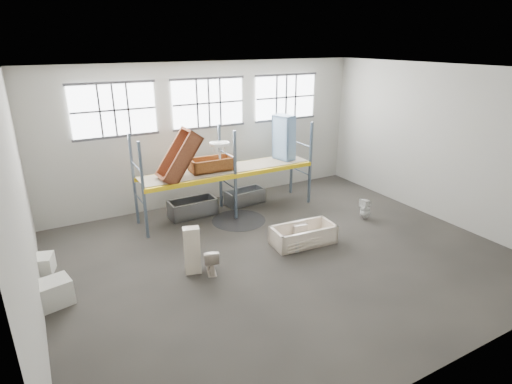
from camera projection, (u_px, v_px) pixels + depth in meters
floor at (282, 257)px, 11.52m from camera, size 12.00×10.00×0.10m
ceiling at (286, 68)px, 9.74m from camera, size 12.00×10.00×0.10m
wall_back at (209, 133)px, 14.78m from camera, size 12.00×0.10×5.00m
wall_front at (455, 253)px, 6.49m from camera, size 12.00×0.10×5.00m
wall_left at (19, 215)px, 7.90m from camera, size 0.10×10.00×5.00m
wall_right at (440, 143)px, 13.37m from camera, size 0.10×10.00×5.00m
window_left at (114, 110)px, 12.86m from camera, size 2.60×0.04×1.60m
window_mid at (208, 103)px, 14.30m from camera, size 2.60×0.04×1.60m
window_right at (286, 97)px, 15.75m from camera, size 2.60×0.04×1.60m
rack_upright_la at (143, 191)px, 12.00m from camera, size 0.08×0.08×3.00m
rack_upright_lb at (134, 180)px, 12.99m from camera, size 0.08×0.08×3.00m
rack_upright_ma at (235, 176)px, 13.36m from camera, size 0.08×0.08×3.00m
rack_upright_mb at (220, 167)px, 14.35m from camera, size 0.08×0.08×3.00m
rack_upright_ra at (310, 163)px, 14.72m from camera, size 0.08×0.08×3.00m
rack_upright_rb at (292, 156)px, 15.71m from camera, size 0.08×0.08×3.00m
rack_beam_front at (235, 176)px, 13.36m from camera, size 6.00×0.10×0.14m
rack_beam_back at (220, 167)px, 14.35m from camera, size 6.00×0.10×0.14m
shelf_deck at (227, 169)px, 13.83m from camera, size 5.90×1.10×0.03m
wet_patch at (239, 220)px, 13.72m from camera, size 1.80×1.80×0.00m
bathtub_beige at (303, 235)px, 12.09m from camera, size 1.94×1.03×0.55m
cistern_spare at (300, 230)px, 12.34m from camera, size 0.46×0.27×0.41m
sink_in_tub at (282, 239)px, 12.08m from camera, size 0.47×0.47×0.14m
toilet_beige at (211, 260)px, 10.56m from camera, size 0.56×0.76×0.70m
cistern_tall at (192, 250)px, 10.45m from camera, size 0.46×0.36×1.26m
toilet_white at (365, 209)px, 13.72m from camera, size 0.34×0.33×0.72m
steel_tub_left at (193, 208)px, 13.98m from camera, size 1.60×0.77×0.58m
steel_tub_right at (245, 196)px, 15.08m from camera, size 1.48×0.80×0.52m
rust_tub_flat at (212, 164)px, 13.53m from camera, size 1.48×0.71×0.41m
rust_tub_tilted at (179, 156)px, 12.63m from camera, size 1.42×0.86×1.71m
sink_on_shelf at (220, 158)px, 13.21m from camera, size 0.75×0.66×0.56m
blue_tub_upright at (284, 138)px, 14.62m from camera, size 0.68×0.85×1.61m
bucket at (295, 245)px, 11.69m from camera, size 0.37×0.37×0.34m
carton_near at (55, 292)px, 9.28m from camera, size 0.81×0.74×0.60m
carton_far at (41, 265)px, 10.55m from camera, size 0.71×0.71×0.48m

